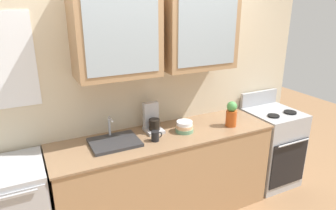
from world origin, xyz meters
TOP-DOWN VIEW (x-y plane):
  - back_wall_unit at (-0.00, 0.29)m, footprint 3.73×0.49m
  - counter at (0.00, 0.00)m, footprint 2.24×0.64m
  - stove_range at (1.45, -0.00)m, footprint 0.58×0.64m
  - sink_faucet at (-0.51, 0.03)m, footprint 0.45×0.35m
  - bowl_stack at (0.20, -0.02)m, footprint 0.18×0.18m
  - vase at (0.72, -0.11)m, footprint 0.11×0.11m
  - cup_near_sink at (-0.14, -0.08)m, footprint 0.11×0.07m
  - coffee_maker at (-0.07, 0.15)m, footprint 0.17×0.20m

SIDE VIEW (x-z plane):
  - counter at x=0.00m, z-range 0.00..0.94m
  - stove_range at x=1.45m, z-range -0.08..1.03m
  - sink_faucet at x=-0.51m, z-range 0.84..1.07m
  - cup_near_sink at x=-0.14m, z-range 0.94..1.03m
  - bowl_stack at x=0.20m, z-range 0.93..1.04m
  - coffee_maker at x=-0.07m, z-range 0.90..1.19m
  - vase at x=0.72m, z-range 0.93..1.20m
  - back_wall_unit at x=0.00m, z-range 0.17..2.97m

